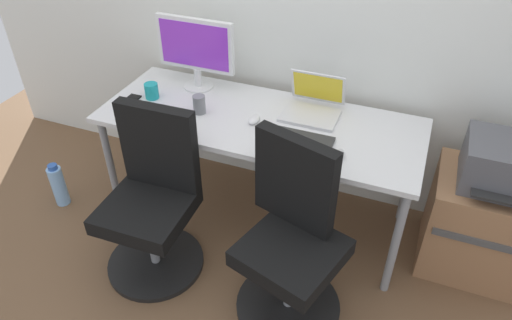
{
  "coord_description": "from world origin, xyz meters",
  "views": [
    {
      "loc": [
        0.8,
        -2.07,
        2.1
      ],
      "look_at": [
        0.0,
        -0.05,
        0.47
      ],
      "focal_mm": 33.05,
      "sensor_mm": 36.0,
      "label": 1
    }
  ],
  "objects_px": {
    "side_cabinet": "(480,224)",
    "desktop_monitor": "(196,49)",
    "coffee_mug": "(152,91)",
    "office_chair_right": "(292,242)",
    "printer": "(504,165)",
    "open_laptop": "(313,104)",
    "office_chair_left": "(153,202)",
    "water_bottle_on_floor": "(58,185)"
  },
  "relations": [
    {
      "from": "printer",
      "to": "coffee_mug",
      "type": "xyz_separation_m",
      "value": [
        -1.93,
        -0.09,
        0.07
      ]
    },
    {
      "from": "office_chair_right",
      "to": "coffee_mug",
      "type": "distance_m",
      "value": 1.22
    },
    {
      "from": "desktop_monitor",
      "to": "coffee_mug",
      "type": "distance_m",
      "value": 0.36
    },
    {
      "from": "printer",
      "to": "coffee_mug",
      "type": "height_order",
      "value": "printer"
    },
    {
      "from": "office_chair_left",
      "to": "office_chair_right",
      "type": "distance_m",
      "value": 0.77
    },
    {
      "from": "side_cabinet",
      "to": "water_bottle_on_floor",
      "type": "xyz_separation_m",
      "value": [
        -2.5,
        -0.45,
        -0.14
      ]
    },
    {
      "from": "side_cabinet",
      "to": "desktop_monitor",
      "type": "xyz_separation_m",
      "value": [
        -1.74,
        0.13,
        0.68
      ]
    },
    {
      "from": "side_cabinet",
      "to": "printer",
      "type": "bearing_deg",
      "value": -90.0
    },
    {
      "from": "water_bottle_on_floor",
      "to": "side_cabinet",
      "type": "bearing_deg",
      "value": 10.14
    },
    {
      "from": "printer",
      "to": "water_bottle_on_floor",
      "type": "distance_m",
      "value": 2.6
    },
    {
      "from": "office_chair_left",
      "to": "coffee_mug",
      "type": "xyz_separation_m",
      "value": [
        -0.28,
        0.52,
        0.34
      ]
    },
    {
      "from": "water_bottle_on_floor",
      "to": "office_chair_left",
      "type": "bearing_deg",
      "value": -11.27
    },
    {
      "from": "water_bottle_on_floor",
      "to": "coffee_mug",
      "type": "relative_size",
      "value": 3.37
    },
    {
      "from": "open_laptop",
      "to": "coffee_mug",
      "type": "xyz_separation_m",
      "value": [
        -0.93,
        -0.18,
        -0.01
      ]
    },
    {
      "from": "open_laptop",
      "to": "coffee_mug",
      "type": "relative_size",
      "value": 3.37
    },
    {
      "from": "office_chair_left",
      "to": "water_bottle_on_floor",
      "type": "bearing_deg",
      "value": 168.73
    },
    {
      "from": "side_cabinet",
      "to": "coffee_mug",
      "type": "xyz_separation_m",
      "value": [
        -1.93,
        -0.09,
        0.48
      ]
    },
    {
      "from": "water_bottle_on_floor",
      "to": "office_chair_right",
      "type": "bearing_deg",
      "value": -6.05
    },
    {
      "from": "printer",
      "to": "desktop_monitor",
      "type": "height_order",
      "value": "desktop_monitor"
    },
    {
      "from": "office_chair_right",
      "to": "printer",
      "type": "distance_m",
      "value": 1.11
    },
    {
      "from": "desktop_monitor",
      "to": "coffee_mug",
      "type": "relative_size",
      "value": 5.22
    },
    {
      "from": "printer",
      "to": "open_laptop",
      "type": "xyz_separation_m",
      "value": [
        -1.0,
        0.09,
        0.08
      ]
    },
    {
      "from": "desktop_monitor",
      "to": "open_laptop",
      "type": "xyz_separation_m",
      "value": [
        0.74,
        -0.04,
        -0.2
      ]
    },
    {
      "from": "office_chair_right",
      "to": "printer",
      "type": "relative_size",
      "value": 2.35
    },
    {
      "from": "office_chair_left",
      "to": "water_bottle_on_floor",
      "type": "relative_size",
      "value": 3.03
    },
    {
      "from": "office_chair_left",
      "to": "desktop_monitor",
      "type": "distance_m",
      "value": 0.93
    },
    {
      "from": "printer",
      "to": "coffee_mug",
      "type": "bearing_deg",
      "value": -177.26
    },
    {
      "from": "open_laptop",
      "to": "printer",
      "type": "bearing_deg",
      "value": -5.25
    },
    {
      "from": "side_cabinet",
      "to": "water_bottle_on_floor",
      "type": "height_order",
      "value": "side_cabinet"
    },
    {
      "from": "office_chair_left",
      "to": "office_chair_right",
      "type": "relative_size",
      "value": 1.0
    },
    {
      "from": "desktop_monitor",
      "to": "printer",
      "type": "bearing_deg",
      "value": -4.23
    },
    {
      "from": "office_chair_left",
      "to": "office_chair_right",
      "type": "height_order",
      "value": "same"
    },
    {
      "from": "office_chair_left",
      "to": "desktop_monitor",
      "type": "height_order",
      "value": "desktop_monitor"
    },
    {
      "from": "office_chair_left",
      "to": "open_laptop",
      "type": "height_order",
      "value": "same"
    },
    {
      "from": "open_laptop",
      "to": "desktop_monitor",
      "type": "bearing_deg",
      "value": 177.16
    },
    {
      "from": "desktop_monitor",
      "to": "side_cabinet",
      "type": "bearing_deg",
      "value": -4.2
    },
    {
      "from": "side_cabinet",
      "to": "desktop_monitor",
      "type": "relative_size",
      "value": 1.2
    },
    {
      "from": "office_chair_right",
      "to": "open_laptop",
      "type": "height_order",
      "value": "same"
    },
    {
      "from": "coffee_mug",
      "to": "office_chair_right",
      "type": "bearing_deg",
      "value": -26.61
    },
    {
      "from": "office_chair_left",
      "to": "water_bottle_on_floor",
      "type": "height_order",
      "value": "office_chair_left"
    },
    {
      "from": "office_chair_left",
      "to": "side_cabinet",
      "type": "height_order",
      "value": "office_chair_left"
    },
    {
      "from": "printer",
      "to": "open_laptop",
      "type": "height_order",
      "value": "open_laptop"
    }
  ]
}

